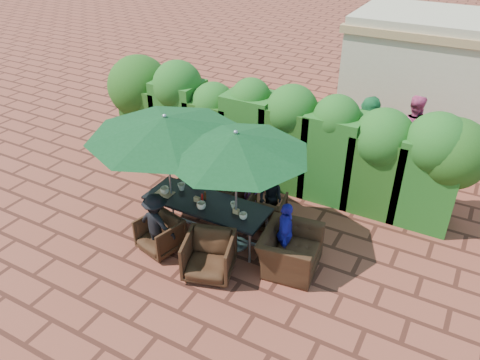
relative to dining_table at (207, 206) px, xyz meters
The scene contains 32 objects.
ground 0.73m from the dining_table, 60.51° to the left, with size 80.00×80.00×0.00m, color brown.
dining_table is the anchor object (origin of this frame).
umbrella_left 1.72m from the dining_table, behind, with size 2.94×2.94×2.46m.
umbrella_right 1.68m from the dining_table, ahead, with size 2.63×2.63×2.46m.
chair_far_left 1.26m from the dining_table, 127.52° to the left, with size 0.78×0.73×0.81m, color black.
chair_far_mid 1.02m from the dining_table, 93.91° to the left, with size 0.76×0.71×0.78m, color black.
chair_far_right 1.27m from the dining_table, 43.82° to the left, with size 0.72×0.67×0.74m, color black.
chair_near_left 1.03m from the dining_table, 122.45° to the right, with size 0.72×0.67×0.74m, color black.
chair_near_right 1.18m from the dining_table, 56.07° to the right, with size 0.84×0.78×0.86m, color black.
chair_end_right 1.83m from the dining_table, ahead, with size 1.13×0.74×0.99m, color black.
adult_far_left 1.32m from the dining_table, 130.26° to the left, with size 0.70×0.42×1.42m, color silver.
adult_far_mid 0.96m from the dining_table, 95.83° to the left, with size 0.44×0.35×1.21m, color #211EA4.
adult_far_right 1.34m from the dining_table, 46.86° to the left, with size 0.55×0.34×1.14m, color black.
adult_near_left 1.03m from the dining_table, 122.69° to the right, with size 0.79×0.36×1.23m, color black.
adult_end_right 1.67m from the dining_table, ahead, with size 0.74×0.37×1.26m, color #211EA4.
child_left 1.17m from the dining_table, 112.43° to the left, with size 0.31×0.25×0.86m, color #D64B80.
child_right 1.12m from the dining_table, 65.72° to the left, with size 0.33×0.27×0.91m, color #B154B6.
pedestrian_a 4.78m from the dining_table, 66.57° to the left, with size 1.65×0.59×1.76m, color #227E40.
pedestrian_b 5.56m from the dining_table, 59.26° to the left, with size 0.88×0.54×1.84m, color #D64B80.
pedestrian_c 5.64m from the dining_table, 51.63° to the left, with size 0.99×0.45×1.54m, color #9999A1.
cup_a 0.91m from the dining_table, behind, with size 0.18×0.18×0.14m, color beige.
cup_b 0.71m from the dining_table, 167.91° to the left, with size 0.15×0.15×0.14m, color beige.
cup_c 0.27m from the dining_table, 82.04° to the right, with size 0.18×0.18×0.14m, color beige.
cup_d 0.58m from the dining_table, 10.19° to the left, with size 0.13×0.13×0.12m, color beige.
cup_e 0.89m from the dining_table, ahead, with size 0.15×0.15×0.12m, color beige.
ketchup_bottle 0.18m from the dining_table, behind, with size 0.04×0.04×0.17m, color #B20C0A.
sauce_bottle 0.20m from the dining_table, 133.36° to the left, with size 0.04×0.04×0.17m, color #4C230C.
serving_tray 0.91m from the dining_table, behind, with size 0.35×0.25×0.02m, color #976D49.
number_block_left 0.22m from the dining_table, 161.84° to the right, with size 0.12×0.06×0.10m, color tan.
number_block_right 0.69m from the dining_table, ahead, with size 0.12×0.06×0.10m, color tan.
hedge_wall 2.63m from the dining_table, 87.63° to the left, with size 9.10×1.60×2.49m.
building 8.13m from the dining_table, 63.32° to the left, with size 6.20×3.08×3.20m.
Camera 1 is at (4.03, -6.45, 5.83)m, focal length 35.00 mm.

